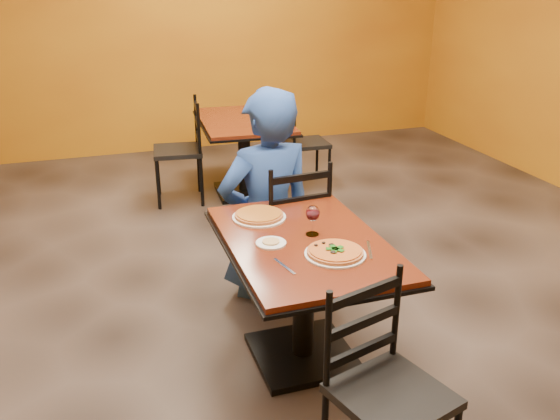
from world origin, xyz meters
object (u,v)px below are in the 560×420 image
object	(u,v)px
side_plate	(271,243)
chair_main_near	(392,397)
pizza_main	(335,251)
wine_glass	(313,219)
diner	(267,194)
pizza_far	(259,215)
plate_main	(335,254)
table_main	(304,272)
chair_second_left	(177,151)
chair_second_right	(306,144)
plate_far	(259,217)
chair_main_far	(288,227)
table_second	(244,139)

from	to	relation	value
side_plate	chair_main_near	bearing A→B (deg)	-77.66
chair_main_near	pizza_main	distance (m)	0.80
pizza_main	wine_glass	size ratio (longest dim) A/B	1.58
diner	pizza_far	size ratio (longest dim) A/B	5.06
plate_main	table_main	bearing A→B (deg)	109.54
plate_main	chair_main_near	bearing A→B (deg)	-94.28
chair_second_left	chair_second_right	size ratio (longest dim) A/B	1.09
diner	wine_glass	distance (m)	0.78
table_main	chair_second_right	xyz separation A→B (m)	(1.04, 2.73, -0.11)
chair_second_right	pizza_main	distance (m)	3.12
pizza_far	wine_glass	distance (m)	0.38
chair_second_left	plate_far	world-z (taller)	chair_second_left
pizza_main	pizza_far	world-z (taller)	same
chair_main_near	diner	distance (m)	1.80
wine_glass	table_main	bearing A→B (deg)	-143.31
chair_second_left	wine_glass	bearing A→B (deg)	13.82
chair_second_left	pizza_main	world-z (taller)	chair_second_left
chair_second_left	plate_main	xyz separation A→B (m)	(0.33, -2.95, 0.27)
chair_main_near	plate_far	xyz separation A→B (m)	(-0.17, 1.32, 0.29)
chair_main_far	diner	bearing A→B (deg)	-38.29
pizza_main	side_plate	size ratio (longest dim) A/B	1.77
table_second	table_main	bearing A→B (deg)	-98.24
chair_main_far	side_plate	size ratio (longest dim) A/B	6.08
plate_main	pizza_far	distance (m)	0.62
pizza_main	wine_glass	xyz separation A→B (m)	(-0.02, 0.27, 0.07)
plate_main	pizza_far	world-z (taller)	pizza_far
chair_main_near	chair_main_far	bearing A→B (deg)	69.12
table_second	chair_second_right	world-z (taller)	chair_second_right
table_main	pizza_main	bearing A→B (deg)	-70.46
chair_main_near	diner	bearing A→B (deg)	73.13
chair_second_left	chair_main_near	bearing A→B (deg)	11.43
pizza_main	chair_main_far	bearing A→B (deg)	85.23
table_main	chair_second_left	world-z (taller)	chair_second_left
chair_main_near	table_second	bearing A→B (deg)	67.94
table_second	side_plate	distance (m)	2.79
chair_second_right	plate_main	bearing A→B (deg)	164.18
table_main	plate_main	xyz separation A→B (m)	(0.08, -0.22, 0.20)
plate_main	plate_far	xyz separation A→B (m)	(-0.23, 0.58, 0.00)
pizza_main	plate_far	xyz separation A→B (m)	(-0.23, 0.58, -0.02)
table_second	pizza_main	world-z (taller)	pizza_main
pizza_main	plate_far	bearing A→B (deg)	111.38
diner	pizza_far	bearing A→B (deg)	59.88
pizza_main	plate_far	distance (m)	0.62
chair_main_far	plate_main	xyz separation A→B (m)	(-0.08, -0.96, 0.27)
table_second	pizza_main	distance (m)	2.98
chair_main_far	wine_glass	distance (m)	0.78
chair_second_right	plate_far	xyz separation A→B (m)	(-1.19, -2.37, 0.30)
table_main	chair_second_left	xyz separation A→B (m)	(-0.25, 2.73, -0.07)
table_second	plate_main	bearing A→B (deg)	-96.10
chair_second_right	side_plate	xyz separation A→B (m)	(-1.23, -2.73, 0.30)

